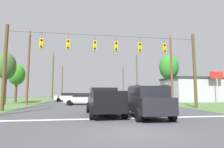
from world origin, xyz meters
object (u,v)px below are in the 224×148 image
overhead_signal_span (107,63)px  utility_pole_mid_right (171,70)px  utility_pole_far_right (137,76)px  utility_pole_near_left (123,81)px  tree_roadside_right (17,75)px  utility_pole_distant_left (62,82)px  tree_roadside_far_right (6,67)px  tree_roadside_left (169,67)px  distant_car_far_parked (112,97)px  roadside_store (199,90)px  pickup_truck (104,101)px  utility_pole_far_left (28,68)px  distant_car_crossing_white (67,97)px  distant_car_oncoming (81,99)px  suv_black (146,101)px  utility_pole_distant_right (53,76)px

overhead_signal_span → utility_pole_mid_right: (10.13, 6.84, 0.41)m
utility_pole_far_right → utility_pole_near_left: bearing=89.9°
utility_pole_far_right → tree_roadside_right: 25.29m
utility_pole_far_right → utility_pole_distant_left: utility_pole_far_right is taller
tree_roadside_far_right → tree_roadside_left: 26.18m
distant_car_far_parked → roadside_store: bearing=0.1°
pickup_truck → tree_roadside_right: size_ratio=0.90×
utility_pole_far_left → utility_pole_distant_left: (0.24, 31.62, 0.08)m
distant_car_crossing_white → utility_pole_near_left: utility_pole_near_left is taller
overhead_signal_span → distant_car_oncoming: overhead_signal_span is taller
pickup_truck → tree_roadside_left: (13.74, 17.42, 5.22)m
pickup_truck → utility_pole_far_left: bearing=127.1°
utility_pole_mid_right → tree_roadside_far_right: (-22.71, 1.72, 0.19)m
utility_pole_far_right → pickup_truck: bearing=-111.1°
tree_roadside_left → utility_pole_far_left: bearing=-166.2°
distant_car_crossing_white → tree_roadside_left: bearing=-7.7°
utility_pole_near_left → tree_roadside_left: size_ratio=1.24×
utility_pole_distant_left → distant_car_oncoming: bearing=-78.1°
pickup_truck → utility_pole_distant_left: bearing=101.4°
suv_black → distant_car_far_parked: suv_black is taller
tree_roadside_left → utility_pole_mid_right: bearing=-114.0°
utility_pole_distant_left → tree_roadside_right: 26.67m
distant_car_crossing_white → tree_roadside_right: 8.93m
tree_roadside_right → tree_roadside_far_right: bearing=-86.1°
utility_pole_far_right → roadside_store: 14.21m
pickup_truck → distant_car_oncoming: bearing=99.8°
pickup_truck → utility_pole_far_right: bearing=68.9°
distant_car_crossing_white → distant_car_far_parked: same height
distant_car_oncoming → utility_pole_far_left: size_ratio=0.44×
utility_pole_distant_right → tree_roadside_far_right: 16.60m
utility_pole_mid_right → utility_pole_far_left: size_ratio=1.00×
overhead_signal_span → utility_pole_mid_right: size_ratio=1.87×
suv_black → distant_car_oncoming: bearing=109.9°
pickup_truck → tree_roadside_right: (-12.26, 17.04, 3.39)m
overhead_signal_span → utility_pole_mid_right: utility_pole_mid_right is taller
utility_pole_near_left → utility_pole_distant_right: bearing=-142.8°
pickup_truck → distant_car_crossing_white: (-4.58, 19.90, -0.18)m
distant_car_far_parked → utility_pole_far_right: bearing=54.9°
utility_pole_far_left → tree_roadside_far_right: utility_pole_far_left is taller
utility_pole_distant_left → overhead_signal_span: bearing=-76.7°
distant_car_far_parked → utility_pole_far_left: utility_pole_far_left is taller
roadside_store → utility_pole_far_left: bearing=-170.0°
suv_black → utility_pole_mid_right: bearing=56.4°
utility_pole_far_right → utility_pole_distant_right: utility_pole_distant_right is taller
pickup_truck → utility_pole_distant_right: utility_pole_distant_right is taller
utility_pole_mid_right → utility_pole_distant_left: 38.10m
pickup_truck → utility_pole_distant_right: size_ratio=0.50×
overhead_signal_span → utility_pole_far_right: utility_pole_far_right is taller
distant_car_far_parked → utility_pole_distant_left: utility_pole_distant_left is taller
utility_pole_mid_right → utility_pole_near_left: size_ratio=0.93×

